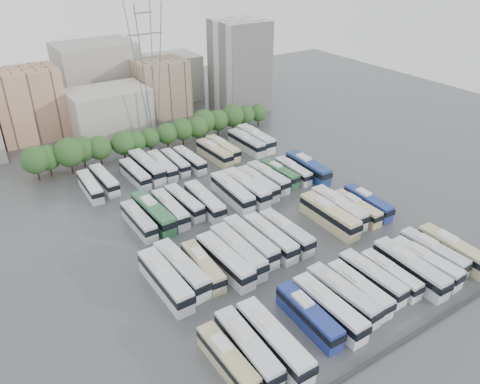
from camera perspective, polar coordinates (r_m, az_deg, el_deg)
ground at (r=86.06m, az=2.13°, el=-4.40°), size 220.00×220.00×0.00m
parapet at (r=67.97m, az=19.07°, el=-16.91°), size 56.00×0.50×0.50m
tree_line at (r=116.26m, az=-10.83°, el=6.79°), size 64.75×7.91×8.36m
city_buildings at (r=140.37m, az=-17.93°, el=11.28°), size 102.00×35.00×20.00m
apartment_tower at (r=143.13m, az=-0.04°, el=15.11°), size 14.00×14.00×26.00m
electricity_pylon at (r=120.39m, az=-11.14°, el=14.69°), size 9.00×6.91×33.83m
bus_r0_s0 at (r=60.66m, az=-1.51°, el=-19.75°), size 2.64×11.34×3.55m
bus_r0_s1 at (r=61.62m, az=0.94°, el=-18.44°), size 3.20×12.78×3.98m
bus_r0_s2 at (r=62.37m, az=4.14°, el=-17.59°), size 3.23×13.70×4.28m
bus_r0_s4 at (r=66.39m, az=8.36°, el=-14.64°), size 3.06×12.14×3.78m
bus_r0_s5 at (r=67.72m, az=10.76°, el=-13.69°), size 2.94×12.91×4.04m
bus_r0_s6 at (r=70.21m, az=12.37°, el=-12.12°), size 3.30×12.71×3.95m
bus_r0_s7 at (r=71.99m, az=14.30°, el=-11.36°), size 2.62×11.57×3.62m
bus_r0_s8 at (r=74.53m, az=15.77°, el=-9.95°), size 2.83×11.91×3.72m
bus_r0_s9 at (r=76.19m, az=17.86°, el=-9.51°), size 2.52×10.82×3.38m
bus_r0_s10 at (r=77.80m, az=20.02°, el=-8.67°), size 3.37×13.41×4.18m
bus_r0_s11 at (r=80.09m, az=21.65°, el=-8.00°), size 3.23×12.18×3.79m
bus_r0_s12 at (r=82.89m, az=22.49°, el=-6.84°), size 2.71×12.00×3.76m
bus_r0_s13 at (r=84.68m, az=24.59°, el=-6.43°), size 3.02×12.72×3.97m
bus_r1_s0 at (r=71.77m, az=-9.11°, el=-10.53°), size 3.15×13.64×4.27m
bus_r1_s1 at (r=73.58m, az=-7.18°, el=-9.26°), size 3.56×13.45×4.18m
bus_r1_s2 at (r=74.20m, az=-4.54°, el=-9.00°), size 3.10×11.59×3.60m
bus_r1_s3 at (r=74.79m, az=-1.85°, el=-8.31°), size 3.29×13.25×4.13m
bus_r1_s4 at (r=76.60m, az=-0.27°, el=-7.23°), size 3.00×13.45×4.21m
bus_r1_s5 at (r=79.02m, az=1.26°, el=-6.00°), size 3.01×13.23×4.14m
bus_r1_s6 at (r=80.20m, az=3.67°, el=-5.54°), size 2.80×12.69×3.98m
bus_r1_s7 at (r=81.91m, az=5.62°, el=-4.85°), size 3.08×12.47×3.89m
bus_r1_s10 at (r=87.31m, az=10.83°, el=-2.79°), size 3.08×13.72×4.30m
bus_r1_s11 at (r=90.20m, az=11.91°, el=-1.84°), size 3.37×13.38×4.17m
bus_r1_s12 at (r=91.45m, az=14.05°, el=-1.89°), size 2.60×11.22×3.51m
bus_r1_s13 at (r=93.76m, az=15.32°, el=-1.23°), size 3.09×11.58×3.60m
bus_r2_s1 at (r=86.84m, az=-12.23°, el=-3.39°), size 2.63×11.58×3.63m
bus_r2_s2 at (r=88.03m, az=-10.53°, el=-2.51°), size 3.45×13.46×4.19m
bus_r2_s3 at (r=89.19m, az=-8.50°, el=-2.03°), size 2.77×12.05×3.77m
bus_r2_s4 at (r=91.11m, az=-6.79°, el=-1.23°), size 3.07×11.75×3.65m
bus_r2_s5 at (r=90.79m, az=-4.34°, el=-1.09°), size 3.26×12.86×4.00m
bus_r2_s7 at (r=93.51m, az=-0.95°, el=0.03°), size 3.60×13.56×4.22m
bus_r2_s8 at (r=95.16m, az=0.77°, el=0.58°), size 3.29×13.51×4.21m
bus_r2_s9 at (r=97.17m, az=2.15°, el=1.09°), size 2.76×12.34×3.87m
bus_r2_s10 at (r=99.73m, az=3.43°, el=1.81°), size 3.02×12.19×3.80m
bus_r2_s11 at (r=102.09m, az=4.84°, el=2.32°), size 2.81×11.02×3.43m
bus_r2_s12 at (r=103.52m, az=6.51°, el=2.61°), size 2.63×10.88×3.39m
bus_r2_s13 at (r=104.62m, az=8.28°, el=3.00°), size 3.35×13.17×4.10m
bus_r3_s0 at (r=101.08m, az=-17.80°, el=0.69°), size 2.81×11.43×3.57m
bus_r3_s1 at (r=102.80m, az=-16.21°, el=1.45°), size 2.79×11.62×3.63m
bus_r3_s3 at (r=103.74m, az=-12.67°, el=2.20°), size 2.83×11.74×3.66m
bus_r3_s4 at (r=105.82m, az=-11.29°, el=3.09°), size 3.33×13.75×4.29m
bus_r3_s5 at (r=106.19m, az=-9.46°, el=3.21°), size 2.95×12.10×3.77m
bus_r3_s6 at (r=107.79m, az=-7.88°, el=3.65°), size 2.58×11.03×3.45m
bus_r3_s7 at (r=108.31m, az=-6.16°, el=3.94°), size 2.88×11.57×3.61m
bus_r3_s9 at (r=111.26m, az=-3.14°, el=4.84°), size 3.23×12.38×3.85m
bus_r3_s10 at (r=113.59m, az=-2.11°, el=5.36°), size 2.92×12.06×3.76m
bus_r3_s12 at (r=116.53m, az=0.78°, el=6.07°), size 2.98×12.83×4.01m
bus_r3_s13 at (r=118.79m, az=1.93°, el=6.58°), size 3.02×13.51×4.23m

